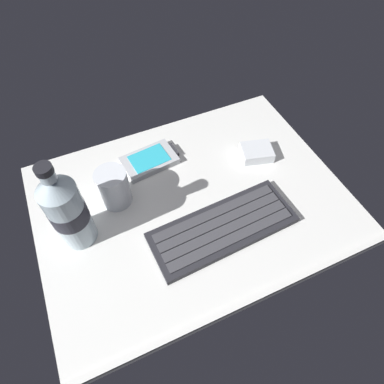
# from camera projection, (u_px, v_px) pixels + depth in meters

# --- Properties ---
(ground_plane) EXTENTS (0.64, 0.48, 0.03)m
(ground_plane) POSITION_uv_depth(u_px,v_px,m) (192.00, 204.00, 0.70)
(ground_plane) COLOR silver
(keyboard) EXTENTS (0.30, 0.12, 0.02)m
(keyboard) POSITION_uv_depth(u_px,v_px,m) (223.00, 227.00, 0.65)
(keyboard) COLOR #232328
(keyboard) RESTS_ON ground_plane
(handheld_device) EXTENTS (0.13, 0.09, 0.02)m
(handheld_device) POSITION_uv_depth(u_px,v_px,m) (150.00, 160.00, 0.75)
(handheld_device) COLOR #B7BABF
(handheld_device) RESTS_ON ground_plane
(juice_cup) EXTENTS (0.06, 0.06, 0.09)m
(juice_cup) POSITION_uv_depth(u_px,v_px,m) (114.00, 189.00, 0.66)
(juice_cup) COLOR silver
(juice_cup) RESTS_ON ground_plane
(water_bottle) EXTENTS (0.07, 0.07, 0.21)m
(water_bottle) POSITION_uv_depth(u_px,v_px,m) (67.00, 211.00, 0.57)
(water_bottle) COLOR silver
(water_bottle) RESTS_ON ground_plane
(charger_block) EXTENTS (0.08, 0.07, 0.02)m
(charger_block) POSITION_uv_depth(u_px,v_px,m) (257.00, 152.00, 0.76)
(charger_block) COLOR silver
(charger_block) RESTS_ON ground_plane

